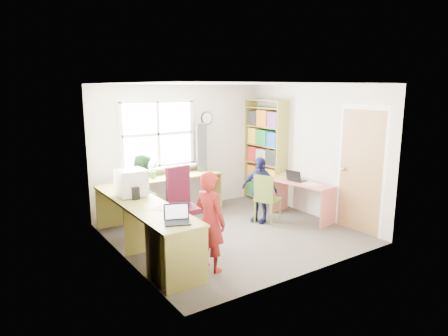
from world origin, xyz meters
The scene contains 19 objects.
room centered at (0.01, 0.10, 1.22)m, with size 3.64×3.44×2.44m.
l_desk centered at (-1.31, -0.28, 0.46)m, with size 2.38×2.95×0.75m.
right_desk centered at (1.52, -0.06, 0.49)m, with size 0.69×1.22×0.67m.
bookshelf centered at (1.65, 1.19, 1.00)m, with size 0.30×1.02×2.10m.
swivel_chair centered at (-0.73, 0.33, 0.48)m, with size 0.56×0.56×1.12m.
wooden_chair centered at (0.77, 0.08, 0.48)m, with size 0.50×0.50×0.88m.
crt_monitor centered at (-1.50, 0.49, 0.95)m, with size 0.41×0.37×0.40m.
laptop_left centered at (-1.47, -0.93, 0.80)m, with size 0.38×0.35×0.21m.
laptop_right centered at (1.46, 0.09, 0.72)m, with size 0.31×0.35×0.21m.
speaker_a centered at (-1.52, 0.29, 0.84)m, with size 0.11×0.11×0.19m.
speaker_b centered at (-1.49, 0.80, 0.84)m, with size 0.10×0.10×0.19m.
cd_tower centered at (0.30, 1.49, 1.21)m, with size 0.23×0.21×0.93m.
game_box centered at (1.49, 0.38, 0.70)m, with size 0.36×0.36×0.06m.
paper_a centered at (-1.40, -0.36, 0.75)m, with size 0.29×0.33×0.00m.
paper_b centered at (1.53, -0.25, 0.67)m, with size 0.24×0.32×0.00m.
potted_plant centered at (-0.73, 1.42, 0.90)m, with size 0.16×0.13×0.29m, color #367F33.
person_red centered at (-0.99, -0.91, 0.66)m, with size 0.48×0.31×1.31m, color maroon.
person_green centered at (-1.09, 0.99, 0.64)m, with size 0.62×0.48×1.27m, color #29682D.
person_navy centered at (0.73, 0.23, 0.58)m, with size 0.68×0.28×1.16m, color #14163F.
Camera 1 is at (-3.56, -5.06, 2.35)m, focal length 32.00 mm.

